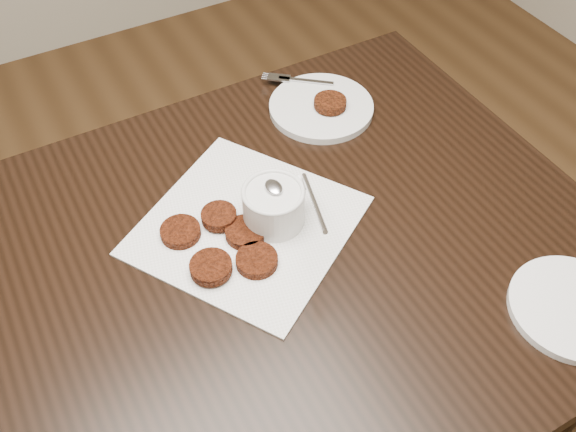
{
  "coord_description": "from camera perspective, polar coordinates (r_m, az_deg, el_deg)",
  "views": [
    {
      "loc": [
        -0.22,
        -0.5,
        1.55
      ],
      "look_at": [
        0.1,
        0.08,
        0.8
      ],
      "focal_mm": 39.51,
      "sensor_mm": 36.0,
      "label": 1
    }
  ],
  "objects": [
    {
      "name": "napkin",
      "position": [
        1.05,
        -3.71,
        -0.85
      ],
      "size": [
        0.44,
        0.44,
        0.0
      ],
      "primitive_type": "cube",
      "rotation": [
        0.0,
        0.0,
        0.56
      ],
      "color": "white",
      "rests_on": "table"
    },
    {
      "name": "plate_with_patty",
      "position": [
        1.26,
        3.02,
        10.02
      ],
      "size": [
        0.29,
        0.29,
        0.03
      ],
      "primitive_type": null,
      "rotation": [
        0.0,
        0.0,
        -0.68
      ],
      "color": "silver",
      "rests_on": "table"
    },
    {
      "name": "plate_empty",
      "position": [
        1.03,
        24.21,
        -7.57
      ],
      "size": [
        0.19,
        0.19,
        0.01
      ],
      "primitive_type": "cylinder",
      "rotation": [
        0.0,
        0.0,
        -0.03
      ],
      "color": "white",
      "rests_on": "table"
    },
    {
      "name": "patty_cluster",
      "position": [
        1.01,
        -5.92,
        -2.28
      ],
      "size": [
        0.25,
        0.25,
        0.02
      ],
      "primitive_type": null,
      "rotation": [
        0.0,
        0.0,
        -0.14
      ],
      "color": "#65230D",
      "rests_on": "napkin"
    },
    {
      "name": "sauce_ramekin",
      "position": [
        1.0,
        -1.35,
        2.27
      ],
      "size": [
        0.18,
        0.18,
        0.14
      ],
      "primitive_type": null,
      "rotation": [
        0.0,
        0.0,
        0.4
      ],
      "color": "silver",
      "rests_on": "napkin"
    },
    {
      "name": "table",
      "position": [
        1.31,
        -6.17,
        -15.72
      ],
      "size": [
        1.34,
        0.86,
        0.75
      ],
      "primitive_type": "cube",
      "color": "black",
      "rests_on": "floor"
    }
  ]
}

